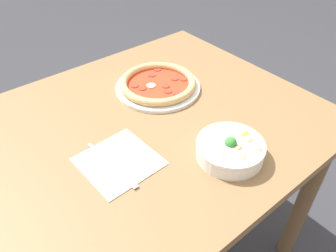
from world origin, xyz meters
TOP-DOWN VIEW (x-y plane):
  - ground_plane at (0.00, 0.00)m, footprint 8.00×8.00m
  - dining_table at (0.00, 0.00)m, footprint 1.04×0.88m
  - pizza at (-0.12, -0.12)m, footprint 0.29×0.29m
  - bowl at (-0.07, 0.26)m, footprint 0.18×0.18m
  - napkin at (0.18, 0.09)m, footprint 0.20×0.20m
  - fork at (0.15, 0.09)m, footprint 0.02×0.18m
  - knife at (0.20, 0.08)m, footprint 0.03×0.21m

SIDE VIEW (x-z plane):
  - ground_plane at x=0.00m, z-range 0.00..0.00m
  - dining_table at x=0.00m, z-range 0.26..1.01m
  - napkin at x=0.18m, z-range 0.75..0.76m
  - knife at x=0.20m, z-range 0.76..0.76m
  - fork at x=0.15m, z-range 0.76..0.76m
  - pizza at x=-0.12m, z-range 0.75..0.79m
  - bowl at x=-0.07m, z-range 0.75..0.82m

